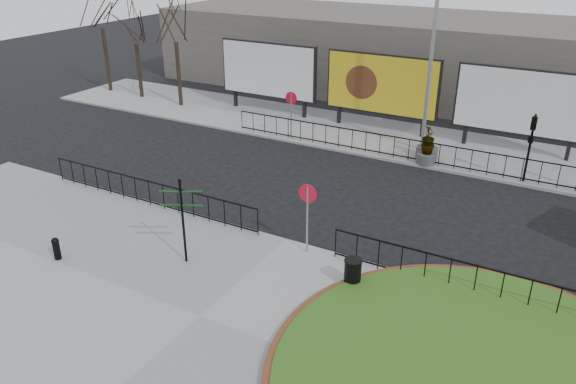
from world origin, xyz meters
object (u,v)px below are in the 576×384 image
Objects in this scene: litter_bin at (353,273)px; planter_b at (427,146)px; planter_c at (427,150)px; lamp_post at (432,54)px; bollard at (56,247)px; billboard_mid at (382,85)px; fingerpost_sign at (182,213)px.

litter_bin is 11.72m from planter_b.
planter_b is 0.74m from planter_c.
lamp_post is 11.81× the size of bollard.
planter_c is (8.17, 14.23, 0.20)m from bollard.
fingerpost_sign is at bearing -92.41° from billboard_mid.
planter_c reaches higher than litter_bin.
lamp_post is 14.65m from fingerpost_sign.
planter_b is at bearing 61.94° from bollard.
planter_b is at bearing 105.77° from planter_c.
planter_b reaches higher than litter_bin.
bollard is at bearing -119.84° from planter_c.
planter_b is at bearing -39.29° from billboard_mid.
lamp_post reaches higher than bollard.
fingerpost_sign is 3.22× the size of litter_bin.
planter_c is at bearing -74.23° from planter_b.
litter_bin is at bearing -72.25° from billboard_mid.
lamp_post is at bearing 97.45° from litter_bin.
planter_c is (-0.95, 10.95, 0.16)m from litter_bin.
billboard_mid is 2.10× the size of fingerpost_sign.
bollard is 16.93m from planter_b.
planter_b is at bearing -61.08° from lamp_post.
billboard_mid reaches higher than planter_c.
lamp_post is at bearing 113.41° from planter_c.
billboard_mid is 3.85× the size of planter_b.
billboard_mid reaches higher than planter_b.
litter_bin is (9.11, 3.28, 0.04)m from bollard.
billboard_mid is at bearing 136.01° from planter_c.
fingerpost_sign is at bearing -104.83° from lamp_post.
litter_bin is at bearing -82.55° from lamp_post.
lamp_post is 10.07× the size of litter_bin.
billboard_mid is 7.93× the size of bollard.
planter_c is (3.70, -3.57, -1.86)m from billboard_mid.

